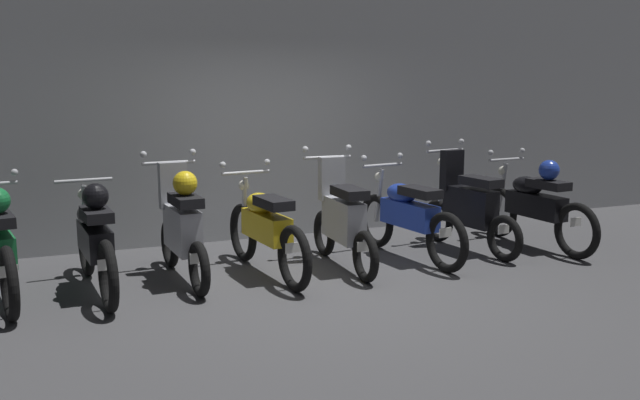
{
  "coord_description": "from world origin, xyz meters",
  "views": [
    {
      "loc": [
        -2.55,
        -6.09,
        2.04
      ],
      "look_at": [
        0.19,
        0.7,
        0.75
      ],
      "focal_mm": 39.21,
      "sensor_mm": 36.0,
      "label": 1
    }
  ],
  "objects": [
    {
      "name": "ground_plane",
      "position": [
        0.0,
        0.0,
        0.0
      ],
      "size": [
        80.0,
        80.0,
        0.0
      ],
      "primitive_type": "plane",
      "color": "#424244"
    },
    {
      "name": "back_wall",
      "position": [
        0.0,
        2.49,
        1.66
      ],
      "size": [
        16.0,
        0.3,
        3.32
      ],
      "primitive_type": "cube",
      "color": "#9EA0A3",
      "rests_on": "ground"
    },
    {
      "name": "motorbike_slot_1",
      "position": [
        -2.12,
        0.71,
        0.53
      ],
      "size": [
        0.56,
        1.95,
        1.08
      ],
      "color": "black",
      "rests_on": "ground"
    },
    {
      "name": "motorbike_slot_2",
      "position": [
        -1.27,
        0.8,
        0.57
      ],
      "size": [
        0.59,
        1.68,
        1.29
      ],
      "color": "black",
      "rests_on": "ground"
    },
    {
      "name": "motorbike_slot_3",
      "position": [
        -0.43,
        0.7,
        0.49
      ],
      "size": [
        0.59,
        1.95,
        1.15
      ],
      "color": "black",
      "rests_on": "ground"
    },
    {
      "name": "motorbike_slot_4",
      "position": [
        0.42,
        0.66,
        0.53
      ],
      "size": [
        0.59,
        1.68,
        1.29
      ],
      "color": "black",
      "rests_on": "ground"
    },
    {
      "name": "motorbike_slot_5",
      "position": [
        1.27,
        0.72,
        0.49
      ],
      "size": [
        0.58,
        1.94,
        1.15
      ],
      "color": "black",
      "rests_on": "ground"
    },
    {
      "name": "motorbike_slot_6",
      "position": [
        2.11,
        0.79,
        0.53
      ],
      "size": [
        0.58,
        1.68,
        1.29
      ],
      "color": "black",
      "rests_on": "ground"
    },
    {
      "name": "motorbike_slot_7",
      "position": [
        2.97,
        0.63,
        0.53
      ],
      "size": [
        0.59,
        1.95,
        1.15
      ],
      "color": "black",
      "rests_on": "ground"
    }
  ]
}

